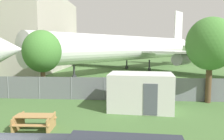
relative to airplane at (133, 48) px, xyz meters
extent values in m
cylinder|color=slate|center=(-10.44, -20.36, -2.87)|extent=(0.07, 0.07, 1.76)
cylinder|color=slate|center=(-7.89, -20.36, -2.87)|extent=(0.07, 0.07, 1.76)
cylinder|color=slate|center=(-5.34, -20.36, -2.87)|extent=(0.07, 0.07, 1.76)
cylinder|color=slate|center=(-2.80, -20.36, -2.87)|extent=(0.07, 0.07, 1.76)
cylinder|color=slate|center=(-0.25, -20.36, -2.87)|extent=(0.07, 0.07, 1.76)
cylinder|color=slate|center=(2.29, -20.36, -2.87)|extent=(0.07, 0.07, 1.76)
cylinder|color=slate|center=(4.84, -20.36, -2.87)|extent=(0.07, 0.07, 1.76)
cube|color=slate|center=(-5.34, -20.36, -2.87)|extent=(56.00, 0.01, 1.76)
cylinder|color=white|center=(-0.29, -0.38, 0.05)|extent=(25.78, 31.72, 3.95)
cone|color=white|center=(-12.83, -16.59, 0.05)|extent=(5.54, 5.54, 3.95)
cone|color=white|center=(12.55, 16.23, 0.05)|extent=(5.83, 6.08, 3.55)
cube|color=white|center=(9.00, -5.22, -0.54)|extent=(15.35, 15.55, 0.30)
cylinder|color=#939399|center=(7.24, -3.40, -1.58)|extent=(3.58, 3.90, 1.78)
cube|color=white|center=(-7.31, 7.39, -0.54)|extent=(17.05, 12.76, 0.30)
cylinder|color=#939399|center=(-5.12, 6.15, -1.58)|extent=(3.58, 3.90, 1.78)
cube|color=white|center=(10.43, 13.50, 4.99)|extent=(2.36, 2.96, 5.92)
cube|color=white|center=(10.31, 13.34, 0.45)|extent=(8.80, 7.81, 0.20)
cylinder|color=#2D2D33|center=(-7.65, -9.90, -2.84)|extent=(0.24, 0.24, 1.84)
cylinder|color=#2D2D33|center=(-7.65, -9.90, -3.48)|extent=(0.58, 0.63, 0.56)
cylinder|color=#2D2D33|center=(2.72, -0.36, -2.84)|extent=(0.24, 0.24, 1.84)
cylinder|color=#2D2D33|center=(2.72, -0.36, -3.48)|extent=(0.58, 0.63, 0.56)
cylinder|color=#2D2D33|center=(-1.03, 2.54, -2.84)|extent=(0.24, 0.24, 1.84)
cylinder|color=#2D2D33|center=(-1.03, 2.54, -3.48)|extent=(0.58, 0.63, 0.56)
cube|color=silver|center=(-0.13, -22.72, -2.56)|extent=(4.27, 2.88, 2.39)
cube|color=#4C515B|center=(0.36, -24.04, -2.76)|extent=(0.84, 0.11, 1.90)
cube|color=#A37A47|center=(-5.59, -26.61, -3.02)|extent=(1.89, 0.82, 0.04)
cube|color=#A37A47|center=(-5.61, -26.05, -3.32)|extent=(1.87, 0.34, 0.04)
cube|color=#A37A47|center=(-5.57, -27.17, -3.32)|extent=(1.87, 0.34, 0.04)
cube|color=#A37A47|center=(-4.76, -26.58, -3.39)|extent=(0.11, 1.40, 0.74)
cube|color=#A37A47|center=(-6.42, -26.64, -3.39)|extent=(0.11, 1.40, 0.74)
cylinder|color=brown|center=(-8.29, -18.49, -2.61)|extent=(0.39, 0.39, 2.30)
ellipsoid|color=#427A33|center=(-8.29, -18.49, -0.06)|extent=(3.29, 3.29, 3.62)
cylinder|color=#4C3823|center=(4.93, -20.62, -2.34)|extent=(0.41, 0.41, 2.84)
ellipsoid|color=#427A33|center=(4.93, -20.62, 0.55)|extent=(3.46, 3.46, 3.80)
camera|label=1|loc=(-1.06, -36.78, 0.41)|focal=35.00mm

